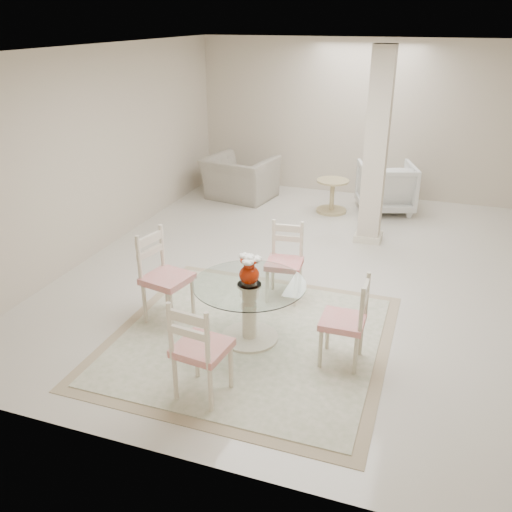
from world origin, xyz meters
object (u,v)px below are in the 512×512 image
(dining_chair_east, at_px, (350,315))
(dining_chair_south, at_px, (198,344))
(dining_chair_north, at_px, (285,256))
(recliner_taupe, at_px, (240,178))
(side_table, at_px, (332,197))
(dining_chair_west, at_px, (161,270))
(column, at_px, (376,149))
(armchair_white, at_px, (386,187))
(red_vase, at_px, (249,270))
(dining_table, at_px, (249,312))

(dining_chair_east, relative_size, dining_chair_south, 0.94)
(dining_chair_north, relative_size, recliner_taupe, 0.87)
(side_table, bearing_deg, dining_chair_east, -76.22)
(dining_chair_west, xyz_separation_m, side_table, (0.99, 4.05, -0.33))
(dining_chair_north, relative_size, dining_chair_west, 0.90)
(column, distance_m, recliner_taupe, 2.93)
(dining_chair_east, height_order, armchair_white, dining_chair_east)
(dining_chair_north, distance_m, dining_chair_west, 1.43)
(armchair_white, relative_size, side_table, 1.63)
(dining_chair_east, distance_m, dining_chair_north, 1.44)
(dining_chair_west, distance_m, recliner_taupe, 4.30)
(dining_chair_south, height_order, recliner_taupe, dining_chair_south)
(red_vase, relative_size, recliner_taupe, 0.27)
(dining_chair_east, xyz_separation_m, dining_chair_north, (-0.94, 1.09, 0.00))
(side_table, bearing_deg, column, -53.54)
(dining_chair_south, bearing_deg, armchair_white, -92.25)
(dining_chair_north, bearing_deg, red_vase, -100.26)
(red_vase, height_order, side_table, red_vase)
(recliner_taupe, bearing_deg, column, 163.81)
(red_vase, distance_m, side_table, 4.18)
(dining_chair_east, distance_m, dining_chair_south, 1.44)
(dining_chair_east, height_order, recliner_taupe, dining_chair_east)
(dining_table, relative_size, dining_chair_east, 1.12)
(red_vase, height_order, dining_chair_west, dining_chair_west)
(dining_chair_south, bearing_deg, column, -94.56)
(red_vase, bearing_deg, side_table, 90.36)
(dining_chair_north, bearing_deg, dining_chair_east, -55.49)
(dining_chair_north, bearing_deg, recliner_taupe, 112.51)
(dining_chair_north, distance_m, dining_chair_south, 2.03)
(column, relative_size, dining_chair_north, 2.71)
(dining_chair_south, bearing_deg, dining_chair_north, -87.73)
(armchair_white, bearing_deg, dining_chair_east, 74.33)
(dining_chair_west, height_order, side_table, dining_chair_west)
(dining_table, distance_m, dining_chair_west, 1.05)
(column, relative_size, recliner_taupe, 2.35)
(column, height_order, dining_table, column)
(column, height_order, dining_chair_south, column)
(dining_chair_west, xyz_separation_m, recliner_taupe, (-0.71, 4.23, -0.21))
(recliner_taupe, bearing_deg, dining_chair_east, 132.06)
(side_table, bearing_deg, armchair_white, 23.08)
(dining_chair_west, height_order, recliner_taupe, dining_chair_west)
(dining_chair_south, height_order, side_table, dining_chair_south)
(dining_chair_south, distance_m, armchair_white, 5.58)
(column, distance_m, red_vase, 3.24)
(column, distance_m, dining_chair_east, 3.30)
(dining_table, bearing_deg, side_table, 90.35)
(dining_chair_north, height_order, armchair_white, dining_chair_north)
(column, xyz_separation_m, dining_chair_east, (0.26, -3.18, -0.83))
(dining_table, bearing_deg, dining_chair_east, -4.61)
(red_vase, bearing_deg, dining_table, 161.57)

